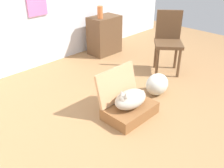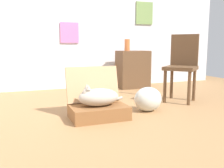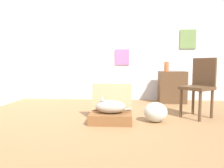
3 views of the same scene
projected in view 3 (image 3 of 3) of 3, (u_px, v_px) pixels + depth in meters
The scene contains 9 objects.
ground_plane at pixel (115, 125), 2.93m from camera, with size 7.68×7.68×0.00m, color #9E7247.
wall_back at pixel (120, 46), 5.05m from camera, with size 6.40×0.15×2.60m.
suitcase_base at pixel (111, 118), 3.06m from camera, with size 0.61×0.41×0.14m, color brown.
suitcase_lid at pixel (112, 97), 3.25m from camera, with size 0.61×0.41×0.04m, color tan.
cat at pixel (110, 106), 3.04m from camera, with size 0.52×0.28×0.24m.
plastic_bag_white at pixel (156, 112), 3.09m from camera, with size 0.34×0.28×0.30m, color silver.
side_table at pixel (172, 87), 4.65m from camera, with size 0.58×0.37×0.69m, color brown.
vase_tall at pixel (166, 67), 4.57m from camera, with size 0.10×0.10×0.21m, color #CC6B38.
chair at pixel (199, 85), 3.36m from camera, with size 0.58×0.58×0.95m.
Camera 3 is at (0.16, -2.86, 0.84)m, focal length 33.78 mm.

